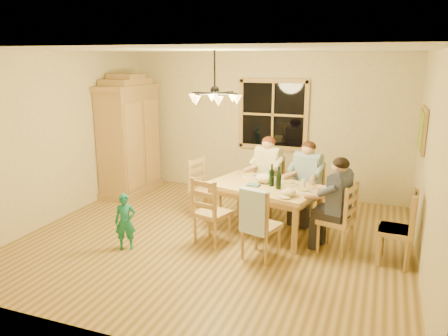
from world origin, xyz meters
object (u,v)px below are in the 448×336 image
at_px(chair_near_right, 261,236).
at_px(chair_far_left, 267,196).
at_px(chair_spare_front, 395,241).
at_px(wine_bottle_a, 272,175).
at_px(chandelier, 215,97).
at_px(chair_far_right, 306,204).
at_px(chair_end_left, 206,200).
at_px(adult_woman, 268,166).
at_px(adult_plaid_man, 307,172).
at_px(armoire, 130,139).
at_px(adult_slate_man, 338,193).
at_px(chair_near_left, 212,223).
at_px(chair_end_right, 335,231).
at_px(wine_bottle_b, 279,178).
at_px(chair_spare_back, 395,241).
at_px(dining_table, 265,192).
at_px(child, 125,222).

bearing_deg(chair_near_right, chair_far_left, 117.90).
bearing_deg(chair_spare_front, wine_bottle_a, 86.16).
distance_m(chandelier, chair_spare_front, 3.03).
xyz_separation_m(chair_far_right, chair_end_left, (-1.60, -0.36, 0.00)).
bearing_deg(chandelier, adult_woman, 72.75).
relative_size(adult_woman, adult_plaid_man, 1.00).
bearing_deg(armoire, adult_slate_man, -18.93).
bearing_deg(chair_end_left, adult_plaid_man, 117.98).
bearing_deg(chair_far_left, chair_end_left, 46.74).
relative_size(chair_near_left, chair_near_right, 1.00).
distance_m(chair_far_left, chair_spare_front, 2.39).
distance_m(chair_far_left, chair_near_left, 1.54).
height_order(chair_near_left, chair_near_right, same).
relative_size(chair_end_left, chair_end_right, 1.00).
height_order(chandelier, adult_slate_man, chandelier).
xyz_separation_m(chandelier, armoire, (-2.42, 1.60, -1.02)).
bearing_deg(armoire, wine_bottle_b, -20.92).
bearing_deg(wine_bottle_b, chair_spare_back, -8.83).
height_order(chair_far_right, adult_slate_man, adult_slate_man).
relative_size(dining_table, chair_spare_front, 1.85).
bearing_deg(chair_end_right, armoire, 86.50).
relative_size(child, chair_spare_front, 0.81).
bearing_deg(chair_spare_front, wine_bottle_b, 89.02).
bearing_deg(wine_bottle_a, chandelier, -146.74).
relative_size(chair_end_left, adult_woman, 1.13).
bearing_deg(chair_end_left, chair_near_right, 63.43).
xyz_separation_m(chair_end_left, adult_slate_man, (2.18, -0.60, 0.54)).
distance_m(chair_far_right, chair_end_right, 1.12).
height_order(dining_table, chair_spare_back, chair_spare_back).
height_order(chair_end_right, adult_woman, adult_woman).
xyz_separation_m(wine_bottle_a, chair_spare_front, (1.74, -0.37, -0.62)).
bearing_deg(chandelier, wine_bottle_b, 22.83).
height_order(chair_near_left, chair_end_left, same).
bearing_deg(chair_end_right, adult_slate_man, -67.44).
bearing_deg(adult_slate_man, adult_plaid_man, 46.64).
relative_size(wine_bottle_b, child, 0.41).
bearing_deg(chair_far_right, chair_spare_back, 157.46).
xyz_separation_m(chair_far_left, chair_end_left, (-0.90, -0.55, 0.00)).
distance_m(chair_near_right, wine_bottle_a, 1.04).
relative_size(chair_end_right, chair_spare_back, 1.00).
xyz_separation_m(dining_table, wine_bottle_b, (0.24, -0.14, 0.27)).
bearing_deg(dining_table, chair_far_left, 102.47).
bearing_deg(child, chair_far_left, 30.62).
relative_size(chair_far_left, chair_end_left, 1.00).
distance_m(adult_slate_man, wine_bottle_b, 0.87).
height_order(chair_near_right, wine_bottle_a, wine_bottle_a).
bearing_deg(chair_far_left, chair_near_right, 117.90).
relative_size(armoire, chair_far_left, 2.32).
xyz_separation_m(chair_near_right, adult_slate_man, (0.90, 0.55, 0.54)).
height_order(armoire, adult_plaid_man, armoire).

